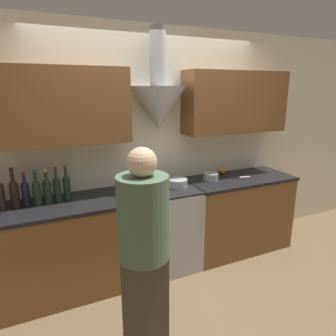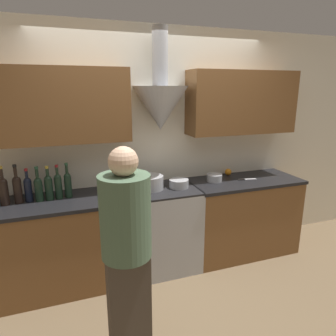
{
  "view_description": "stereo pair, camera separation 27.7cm",
  "coord_description": "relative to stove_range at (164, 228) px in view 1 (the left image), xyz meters",
  "views": [
    {
      "loc": [
        -1.23,
        -2.43,
        1.96
      ],
      "look_at": [
        0.0,
        0.24,
        1.17
      ],
      "focal_mm": 32.0,
      "sensor_mm": 36.0,
      "label": 1
    },
    {
      "loc": [
        -0.97,
        -2.53,
        1.96
      ],
      "look_at": [
        0.0,
        0.24,
        1.17
      ],
      "focal_mm": 32.0,
      "sensor_mm": 36.0,
      "label": 2
    }
  ],
  "objects": [
    {
      "name": "ground_plane",
      "position": [
        0.0,
        -0.34,
        -0.47
      ],
      "size": [
        12.0,
        12.0,
        0.0
      ],
      "primitive_type": "plane",
      "color": "brown"
    },
    {
      "name": "wall_back",
      "position": [
        -0.01,
        0.26,
        1.02
      ],
      "size": [
        8.4,
        0.58,
        2.6
      ],
      "color": "silver",
      "rests_on": "ground_plane"
    },
    {
      "name": "counter_left",
      "position": [
        -1.02,
        -0.0,
        -0.0
      ],
      "size": [
        1.39,
        0.62,
        0.92
      ],
      "color": "brown",
      "rests_on": "ground_plane"
    },
    {
      "name": "counter_right",
      "position": [
        0.98,
        -0.0,
        -0.0
      ],
      "size": [
        1.31,
        0.62,
        0.92
      ],
      "color": "brown",
      "rests_on": "ground_plane"
    },
    {
      "name": "stove_range",
      "position": [
        0.0,
        0.0,
        0.0
      ],
      "size": [
        0.68,
        0.6,
        0.92
      ],
      "color": "#A8AAAF",
      "rests_on": "ground_plane"
    },
    {
      "name": "wine_bottle_1",
      "position": [
        -1.53,
        0.04,
        0.6
      ],
      "size": [
        0.08,
        0.08,
        0.37
      ],
      "color": "black",
      "rests_on": "counter_left"
    },
    {
      "name": "wine_bottle_2",
      "position": [
        -1.42,
        0.05,
        0.6
      ],
      "size": [
        0.08,
        0.08,
        0.37
      ],
      "color": "black",
      "rests_on": "counter_left"
    },
    {
      "name": "wine_bottle_3",
      "position": [
        -1.33,
        0.06,
        0.59
      ],
      "size": [
        0.07,
        0.07,
        0.32
      ],
      "color": "black",
      "rests_on": "counter_left"
    },
    {
      "name": "wine_bottle_4",
      "position": [
        -1.24,
        0.04,
        0.59
      ],
      "size": [
        0.07,
        0.07,
        0.34
      ],
      "color": "black",
      "rests_on": "counter_left"
    },
    {
      "name": "wine_bottle_5",
      "position": [
        -1.15,
        0.04,
        0.59
      ],
      "size": [
        0.08,
        0.08,
        0.33
      ],
      "color": "black",
      "rests_on": "counter_left"
    },
    {
      "name": "wine_bottle_6",
      "position": [
        -1.06,
        0.05,
        0.6
      ],
      "size": [
        0.07,
        0.07,
        0.34
      ],
      "color": "black",
      "rests_on": "counter_left"
    },
    {
      "name": "wine_bottle_7",
      "position": [
        -0.98,
        0.06,
        0.6
      ],
      "size": [
        0.07,
        0.07,
        0.34
      ],
      "color": "black",
      "rests_on": "counter_left"
    },
    {
      "name": "stock_pot",
      "position": [
        -0.15,
        0.03,
        0.53
      ],
      "size": [
        0.28,
        0.28,
        0.15
      ],
      "color": "#A8AAAF",
      "rests_on": "stove_range"
    },
    {
      "name": "mixing_bowl",
      "position": [
        0.15,
        -0.02,
        0.5
      ],
      "size": [
        0.21,
        0.21,
        0.09
      ],
      "color": "#A8AAAF",
      "rests_on": "stove_range"
    },
    {
      "name": "orange_fruit",
      "position": [
        0.9,
        0.22,
        0.5
      ],
      "size": [
        0.08,
        0.08,
        0.08
      ],
      "color": "orange",
      "rests_on": "counter_right"
    },
    {
      "name": "saucepan",
      "position": [
        0.62,
        0.05,
        0.5
      ],
      "size": [
        0.17,
        0.17,
        0.08
      ],
      "color": "#A8AAAF",
      "rests_on": "counter_right"
    },
    {
      "name": "chefs_knife",
      "position": [
        1.01,
        -0.02,
        0.46
      ],
      "size": [
        0.23,
        0.06,
        0.01
      ],
      "rotation": [
        0.0,
        0.0,
        -0.16
      ],
      "color": "silver",
      "rests_on": "counter_right"
    },
    {
      "name": "person_foreground_left",
      "position": [
        -0.65,
        -1.14,
        0.43
      ],
      "size": [
        0.33,
        0.33,
        1.63
      ],
      "color": "#473D33",
      "rests_on": "ground_plane"
    }
  ]
}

